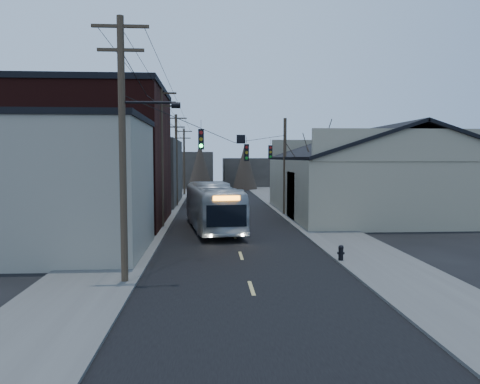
% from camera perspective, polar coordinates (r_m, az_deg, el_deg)
% --- Properties ---
extents(ground, '(160.00, 160.00, 0.00)m').
position_cam_1_polar(ground, '(16.53, 2.04, -13.56)').
color(ground, black).
rests_on(ground, ground).
extents(road_surface, '(9.00, 110.00, 0.02)m').
position_cam_1_polar(road_surface, '(45.96, -1.73, -2.10)').
color(road_surface, black).
rests_on(road_surface, ground).
extents(sidewalk_left, '(4.00, 110.00, 0.12)m').
position_cam_1_polar(sidewalk_left, '(46.19, -9.82, -2.07)').
color(sidewalk_left, '#474744').
rests_on(sidewalk_left, ground).
extents(sidewalk_right, '(4.00, 110.00, 0.12)m').
position_cam_1_polar(sidewalk_right, '(46.64, 6.28, -1.97)').
color(sidewalk_right, '#474744').
rests_on(sidewalk_right, ground).
extents(building_clapboard, '(8.00, 8.00, 7.00)m').
position_cam_1_polar(building_clapboard, '(25.79, -20.42, 0.50)').
color(building_clapboard, gray).
rests_on(building_clapboard, ground).
extents(building_brick, '(10.00, 12.00, 10.00)m').
position_cam_1_polar(building_brick, '(36.64, -17.05, 3.94)').
color(building_brick, black).
rests_on(building_brick, ground).
extents(building_left_far, '(9.00, 14.00, 7.00)m').
position_cam_1_polar(building_left_far, '(52.28, -12.45, 2.40)').
color(building_left_far, '#36312B').
rests_on(building_left_far, ground).
extents(warehouse, '(16.16, 20.60, 7.73)m').
position_cam_1_polar(warehouse, '(43.27, 15.98, 0.92)').
color(warehouse, gray).
rests_on(warehouse, ground).
extents(building_far_left, '(10.00, 12.00, 6.00)m').
position_cam_1_polar(building_far_left, '(80.81, -6.88, 2.70)').
color(building_far_left, '#36312B').
rests_on(building_far_left, ground).
extents(building_far_right, '(12.00, 14.00, 5.00)m').
position_cam_1_polar(building_far_right, '(86.13, 1.99, 2.49)').
color(building_far_right, '#36312B').
rests_on(building_far_right, ground).
extents(bare_tree, '(0.40, 0.40, 7.20)m').
position_cam_1_polar(bare_tree, '(36.60, 9.05, 1.88)').
color(bare_tree, black).
rests_on(bare_tree, ground).
extents(utility_lines, '(11.24, 45.28, 10.50)m').
position_cam_1_polar(utility_lines, '(39.83, -5.94, 4.04)').
color(utility_lines, '#382B1E').
rests_on(utility_lines, ground).
extents(bus, '(4.23, 11.95, 3.26)m').
position_cam_1_polar(bus, '(32.82, -3.32, -1.79)').
color(bus, '#ABB2B7').
rests_on(bus, ground).
extents(parked_car, '(1.70, 4.00, 1.28)m').
position_cam_1_polar(parked_car, '(49.76, -5.35, -0.91)').
color(parked_car, '#B7BBBF').
rests_on(parked_car, ground).
extents(fire_hydrant, '(0.36, 0.26, 0.75)m').
position_cam_1_polar(fire_hydrant, '(23.17, 12.20, -7.16)').
color(fire_hydrant, black).
rests_on(fire_hydrant, sidewalk_right).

